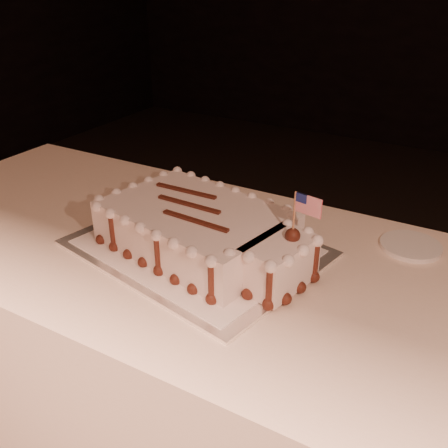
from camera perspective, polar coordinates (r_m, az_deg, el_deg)
The scene contains 5 objects.
banquet_table at distance 1.39m, azimuth 6.38°, elevation -19.00°, with size 2.40×0.80×0.75m, color #FFDDC5.
cake_board at distance 1.24m, azimuth -3.21°, elevation -2.74°, with size 0.58×0.43×0.01m, color white.
doily at distance 1.24m, azimuth -3.22°, elevation -2.54°, with size 0.52×0.39×0.00m, color white.
sheet_cake at distance 1.19m, azimuth -2.22°, elevation -0.84°, with size 0.57×0.39×0.22m.
side_plate at distance 1.33m, azimuth 20.55°, elevation -2.37°, with size 0.15×0.15×0.01m, color white.
Camera 1 is at (0.34, -0.29, 1.38)m, focal length 40.00 mm.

